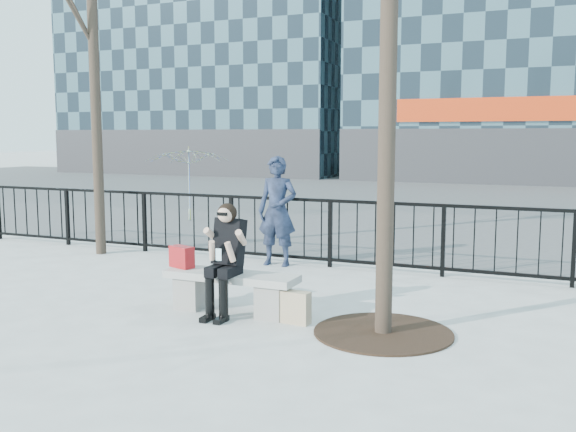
% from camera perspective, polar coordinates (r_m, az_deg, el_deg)
% --- Properties ---
extents(ground, '(120.00, 120.00, 0.00)m').
position_cam_1_polar(ground, '(7.86, -5.03, -8.52)').
color(ground, '#A0A19C').
rests_on(ground, ground).
extents(street_surface, '(60.00, 23.00, 0.01)m').
position_cam_1_polar(street_surface, '(22.06, 13.66, 1.49)').
color(street_surface, '#474747').
rests_on(street_surface, ground).
extents(railing, '(14.00, 0.06, 1.10)m').
position_cam_1_polar(railing, '(10.42, 2.73, -1.47)').
color(railing, black).
rests_on(railing, ground).
extents(tree_grate, '(1.50, 1.50, 0.02)m').
position_cam_1_polar(tree_grate, '(7.10, 8.45, -10.21)').
color(tree_grate, black).
rests_on(tree_grate, ground).
extents(bench_main, '(1.65, 0.46, 0.49)m').
position_cam_1_polar(bench_main, '(7.78, -5.06, -6.38)').
color(bench_main, slate).
rests_on(bench_main, ground).
extents(seated_woman, '(0.50, 0.64, 1.34)m').
position_cam_1_polar(seated_woman, '(7.57, -5.66, -3.92)').
color(seated_woman, black).
rests_on(seated_woman, ground).
extents(handbag, '(0.36, 0.25, 0.27)m').
position_cam_1_polar(handbag, '(8.08, -9.43, -3.60)').
color(handbag, '#A61417').
rests_on(handbag, bench_main).
extents(shopping_bag, '(0.40, 0.18, 0.37)m').
position_cam_1_polar(shopping_bag, '(7.35, 0.48, -8.10)').
color(shopping_bag, beige).
rests_on(shopping_bag, ground).
extents(standing_man, '(0.68, 0.47, 1.79)m').
position_cam_1_polar(standing_man, '(10.44, -0.95, 0.44)').
color(standing_man, black).
rests_on(standing_man, ground).
extents(vendor_umbrella, '(2.59, 2.62, 1.84)m').
position_cam_1_polar(vendor_umbrella, '(16.10, -8.92, 2.84)').
color(vendor_umbrella, '#CBD52F').
rests_on(vendor_umbrella, ground).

